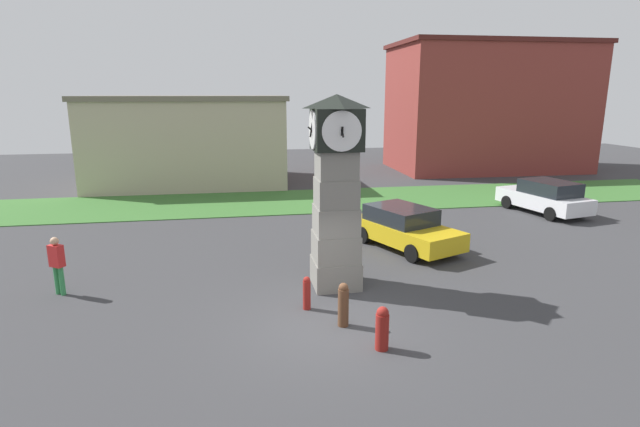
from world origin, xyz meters
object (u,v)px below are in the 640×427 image
clock_tower (336,193)px  car_end_of_row (404,227)px  bollard_near_tower (307,293)px  bollard_mid_row (343,304)px  bollard_far_row (382,328)px  car_far_lot (545,197)px  pedestrian_near_bench (57,262)px

clock_tower → car_end_of_row: clock_tower is taller
bollard_near_tower → bollard_mid_row: bearing=-56.7°
bollard_mid_row → bollard_far_row: 1.43m
car_far_lot → pedestrian_near_bench: bearing=-161.1°
clock_tower → bollard_mid_row: clock_tower is taller
pedestrian_near_bench → clock_tower: bearing=-4.9°
car_far_lot → clock_tower: bearing=-147.8°
bollard_near_tower → bollard_far_row: bollard_far_row is taller
bollard_mid_row → pedestrian_near_bench: size_ratio=0.66×
bollard_mid_row → car_end_of_row: (3.65, 5.98, 0.20)m
bollard_near_tower → car_far_lot: (12.89, 8.97, 0.34)m
bollard_mid_row → pedestrian_near_bench: pedestrian_near_bench is taller
car_far_lot → pedestrian_near_bench: (-19.72, -6.76, 0.17)m
bollard_mid_row → clock_tower: bearing=82.4°
car_end_of_row → bollard_near_tower: bearing=-132.2°
bollard_near_tower → pedestrian_near_bench: (-6.83, 2.21, 0.52)m
bollard_near_tower → bollard_far_row: (1.35, -2.43, 0.06)m
bollard_far_row → bollard_mid_row: bearing=114.9°
bollard_mid_row → car_far_lot: 15.80m
clock_tower → pedestrian_near_bench: (-7.93, 0.68, -1.86)m
bollard_near_tower → car_far_lot: 15.71m
bollard_near_tower → clock_tower: bearing=54.4°
bollard_far_row → car_far_lot: bearing=44.6°
bollard_mid_row → bollard_far_row: bollard_mid_row is taller
bollard_near_tower → car_end_of_row: bearing=47.8°
car_end_of_row → bollard_far_row: bearing=-112.7°
pedestrian_near_bench → bollard_far_row: bearing=-29.6°
bollard_near_tower → car_far_lot: car_far_lot is taller
bollard_mid_row → car_far_lot: size_ratio=0.24×
bollard_mid_row → car_far_lot: car_far_lot is taller
pedestrian_near_bench → car_end_of_row: bearing=13.2°
car_end_of_row → pedestrian_near_bench: (-11.23, -2.64, 0.21)m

